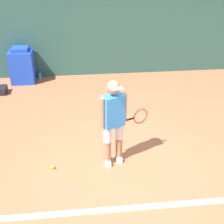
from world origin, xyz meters
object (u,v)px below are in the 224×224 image
Objects in this scene: tennis_ball at (53,167)px; covered_chair at (22,66)px; water_bottle at (40,76)px; tennis_player at (114,120)px.

covered_chair is at bearing 104.09° from tennis_ball.
covered_chair reaches higher than tennis_ball.
tennis_ball is 4.15m from water_bottle.
tennis_player reaches higher than covered_chair.
tennis_player is 4.40m from water_bottle.
tennis_player is 7.11× the size of water_bottle.
tennis_player is at bearing -62.17° from covered_chair.
covered_chair is (-1.00, 3.98, 0.43)m from tennis_ball.
water_bottle is at bearing 97.98° from tennis_ball.
covered_chair is 4.56× the size of water_bottle.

